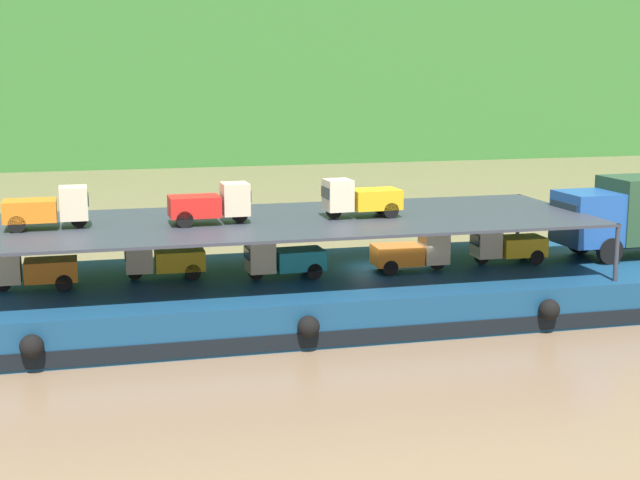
{
  "coord_description": "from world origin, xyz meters",
  "views": [
    {
      "loc": [
        -10.51,
        -31.07,
        8.82
      ],
      "look_at": [
        -2.62,
        0.0,
        2.7
      ],
      "focal_mm": 51.46,
      "sensor_mm": 36.0,
      "label": 1
    }
  ],
  "objects_px": {
    "mini_truck_lower_fore": "(412,252)",
    "mini_truck_upper_mid": "(211,204)",
    "cargo_barge": "(389,289)",
    "mini_truck_lower_mid": "(284,258)",
    "mini_truck_lower_bow": "(507,245)",
    "mini_truck_upper_fore": "(360,198)",
    "mini_truck_upper_stern": "(47,208)",
    "mini_truck_lower_aft": "(163,259)",
    "mini_truck_lower_stern": "(33,269)"
  },
  "relations": [
    {
      "from": "mini_truck_lower_fore",
      "to": "mini_truck_upper_mid",
      "type": "relative_size",
      "value": 1.0
    },
    {
      "from": "cargo_barge",
      "to": "mini_truck_lower_mid",
      "type": "height_order",
      "value": "mini_truck_lower_mid"
    },
    {
      "from": "mini_truck_lower_fore",
      "to": "mini_truck_lower_bow",
      "type": "distance_m",
      "value": 3.97
    },
    {
      "from": "mini_truck_lower_bow",
      "to": "mini_truck_upper_mid",
      "type": "relative_size",
      "value": 1.0
    },
    {
      "from": "mini_truck_lower_mid",
      "to": "mini_truck_upper_fore",
      "type": "height_order",
      "value": "mini_truck_upper_fore"
    },
    {
      "from": "mini_truck_lower_mid",
      "to": "mini_truck_lower_bow",
      "type": "relative_size",
      "value": 1.01
    },
    {
      "from": "cargo_barge",
      "to": "mini_truck_lower_mid",
      "type": "distance_m",
      "value": 4.31
    },
    {
      "from": "mini_truck_lower_bow",
      "to": "mini_truck_upper_stern",
      "type": "relative_size",
      "value": 1.0
    },
    {
      "from": "mini_truck_lower_fore",
      "to": "mini_truck_upper_fore",
      "type": "height_order",
      "value": "mini_truck_upper_fore"
    },
    {
      "from": "mini_truck_lower_fore",
      "to": "mini_truck_upper_mid",
      "type": "xyz_separation_m",
      "value": [
        -7.18,
        0.26,
        2.0
      ]
    },
    {
      "from": "mini_truck_lower_aft",
      "to": "mini_truck_lower_bow",
      "type": "height_order",
      "value": "same"
    },
    {
      "from": "mini_truck_upper_stern",
      "to": "mini_truck_lower_bow",
      "type": "bearing_deg",
      "value": -0.68
    },
    {
      "from": "mini_truck_lower_stern",
      "to": "mini_truck_upper_mid",
      "type": "height_order",
      "value": "mini_truck_upper_mid"
    },
    {
      "from": "mini_truck_lower_stern",
      "to": "mini_truck_upper_mid",
      "type": "distance_m",
      "value": 6.24
    },
    {
      "from": "cargo_barge",
      "to": "mini_truck_lower_aft",
      "type": "distance_m",
      "value": 8.27
    },
    {
      "from": "cargo_barge",
      "to": "mini_truck_lower_stern",
      "type": "xyz_separation_m",
      "value": [
        -12.43,
        -0.01,
        1.44
      ]
    },
    {
      "from": "mini_truck_upper_stern",
      "to": "mini_truck_lower_aft",
      "type": "bearing_deg",
      "value": 7.18
    },
    {
      "from": "cargo_barge",
      "to": "mini_truck_lower_stern",
      "type": "height_order",
      "value": "mini_truck_lower_stern"
    },
    {
      "from": "cargo_barge",
      "to": "mini_truck_lower_mid",
      "type": "relative_size",
      "value": 11.05
    },
    {
      "from": "mini_truck_lower_stern",
      "to": "mini_truck_upper_stern",
      "type": "xyz_separation_m",
      "value": [
        0.55,
        0.13,
        2.0
      ]
    },
    {
      "from": "cargo_barge",
      "to": "mini_truck_lower_fore",
      "type": "xyz_separation_m",
      "value": [
        0.65,
        -0.53,
        1.44
      ]
    },
    {
      "from": "mini_truck_upper_stern",
      "to": "mini_truck_upper_mid",
      "type": "height_order",
      "value": "same"
    },
    {
      "from": "mini_truck_lower_stern",
      "to": "mini_truck_lower_mid",
      "type": "bearing_deg",
      "value": -2.71
    },
    {
      "from": "mini_truck_upper_mid",
      "to": "mini_truck_lower_stern",
      "type": "bearing_deg",
      "value": 177.51
    },
    {
      "from": "cargo_barge",
      "to": "mini_truck_upper_mid",
      "type": "xyz_separation_m",
      "value": [
        -6.53,
        -0.26,
        3.44
      ]
    },
    {
      "from": "mini_truck_lower_stern",
      "to": "mini_truck_lower_aft",
      "type": "relative_size",
      "value": 1.0
    },
    {
      "from": "mini_truck_lower_fore",
      "to": "mini_truck_upper_fore",
      "type": "relative_size",
      "value": 0.99
    },
    {
      "from": "mini_truck_lower_aft",
      "to": "mini_truck_upper_fore",
      "type": "bearing_deg",
      "value": -6.35
    },
    {
      "from": "cargo_barge",
      "to": "mini_truck_upper_stern",
      "type": "bearing_deg",
      "value": 179.4
    },
    {
      "from": "mini_truck_lower_fore",
      "to": "mini_truck_lower_bow",
      "type": "xyz_separation_m",
      "value": [
        3.95,
        0.46,
        0.0
      ]
    },
    {
      "from": "cargo_barge",
      "to": "mini_truck_lower_aft",
      "type": "height_order",
      "value": "mini_truck_lower_aft"
    },
    {
      "from": "mini_truck_lower_stern",
      "to": "mini_truck_upper_mid",
      "type": "xyz_separation_m",
      "value": [
        5.91,
        -0.26,
        2.0
      ]
    },
    {
      "from": "mini_truck_lower_aft",
      "to": "mini_truck_lower_bow",
      "type": "relative_size",
      "value": 1.0
    },
    {
      "from": "mini_truck_upper_fore",
      "to": "cargo_barge",
      "type": "bearing_deg",
      "value": 8.24
    },
    {
      "from": "mini_truck_lower_mid",
      "to": "mini_truck_lower_fore",
      "type": "height_order",
      "value": "same"
    },
    {
      "from": "mini_truck_upper_mid",
      "to": "mini_truck_upper_fore",
      "type": "xyz_separation_m",
      "value": [
        5.33,
        0.09,
        0.0
      ]
    },
    {
      "from": "mini_truck_lower_mid",
      "to": "mini_truck_upper_stern",
      "type": "relative_size",
      "value": 1.01
    },
    {
      "from": "mini_truck_lower_mid",
      "to": "mini_truck_upper_fore",
      "type": "relative_size",
      "value": 1.0
    },
    {
      "from": "mini_truck_upper_mid",
      "to": "cargo_barge",
      "type": "bearing_deg",
      "value": 2.31
    },
    {
      "from": "mini_truck_lower_aft",
      "to": "mini_truck_lower_bow",
      "type": "bearing_deg",
      "value": -3.01
    },
    {
      "from": "mini_truck_lower_bow",
      "to": "mini_truck_upper_mid",
      "type": "bearing_deg",
      "value": -179.02
    },
    {
      "from": "mini_truck_lower_aft",
      "to": "mini_truck_lower_fore",
      "type": "distance_m",
      "value": 8.85
    },
    {
      "from": "mini_truck_lower_stern",
      "to": "mini_truck_lower_fore",
      "type": "xyz_separation_m",
      "value": [
        13.09,
        -0.52,
        0.0
      ]
    },
    {
      "from": "mini_truck_lower_mid",
      "to": "mini_truck_lower_stern",
      "type": "bearing_deg",
      "value": 177.29
    },
    {
      "from": "mini_truck_lower_fore",
      "to": "mini_truck_upper_mid",
      "type": "bearing_deg",
      "value": 177.89
    },
    {
      "from": "mini_truck_lower_stern",
      "to": "mini_truck_lower_mid",
      "type": "height_order",
      "value": "same"
    },
    {
      "from": "mini_truck_upper_fore",
      "to": "mini_truck_lower_fore",
      "type": "bearing_deg",
      "value": -10.84
    },
    {
      "from": "mini_truck_upper_mid",
      "to": "mini_truck_upper_fore",
      "type": "relative_size",
      "value": 0.99
    },
    {
      "from": "mini_truck_lower_stern",
      "to": "mini_truck_lower_aft",
      "type": "xyz_separation_m",
      "value": [
        4.31,
        0.6,
        0.0
      ]
    },
    {
      "from": "cargo_barge",
      "to": "mini_truck_upper_mid",
      "type": "height_order",
      "value": "mini_truck_upper_mid"
    }
  ]
}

